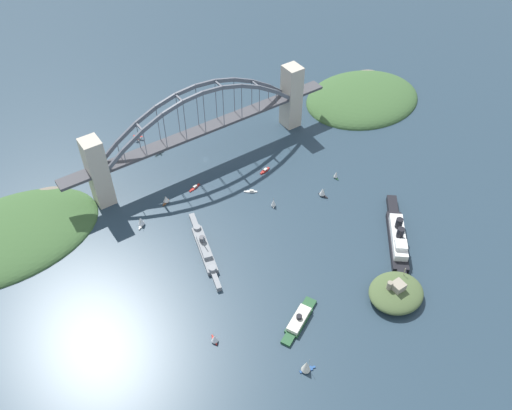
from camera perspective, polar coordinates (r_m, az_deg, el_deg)
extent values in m
plane|color=#283D4C|center=(471.78, -5.47, 4.90)|extent=(1400.00, 1400.00, 0.00)
cube|color=beige|center=(495.09, 3.79, 11.49)|extent=(14.26, 16.06, 60.51)
cube|color=beige|center=(427.75, -16.55, 3.37)|extent=(14.26, 16.06, 60.51)
cube|color=#47474C|center=(452.29, -5.74, 8.00)|extent=(171.86, 12.93, 2.40)
cube|color=#47474C|center=(504.58, 5.58, 12.28)|extent=(24.00, 12.93, 2.40)
cube|color=#47474C|center=(423.90, -18.94, 2.52)|extent=(24.00, 12.93, 2.40)
cube|color=slate|center=(487.89, 2.22, 12.21)|extent=(19.87, 1.80, 16.56)
cube|color=slate|center=(472.39, 0.46, 12.84)|extent=(19.57, 1.80, 13.66)
cube|color=slate|center=(459.02, -1.42, 13.17)|extent=(19.18, 1.80, 10.74)
cube|color=slate|center=(447.77, -3.40, 13.17)|extent=(18.71, 1.80, 7.78)
cube|color=slate|center=(438.68, -5.45, 12.80)|extent=(18.18, 1.80, 4.75)
cube|color=slate|center=(431.82, -7.54, 12.04)|extent=(18.18, 1.80, 4.75)
cube|color=slate|center=(427.28, -9.64, 10.90)|extent=(18.71, 1.80, 7.78)
cube|color=slate|center=(425.23, -11.69, 9.37)|extent=(19.18, 1.80, 10.74)
cube|color=slate|center=(425.82, -13.67, 7.49)|extent=(19.57, 1.80, 13.66)
cube|color=slate|center=(429.25, -15.55, 5.29)|extent=(19.87, 1.80, 16.56)
cube|color=slate|center=(480.10, 3.05, 11.59)|extent=(19.87, 1.80, 16.56)
cube|color=slate|center=(464.34, 1.30, 12.22)|extent=(19.57, 1.80, 13.66)
cube|color=slate|center=(450.72, -0.59, 12.54)|extent=(19.18, 1.80, 10.74)
cube|color=slate|center=(439.27, -2.58, 12.52)|extent=(18.71, 1.80, 7.78)
cube|color=slate|center=(430.00, -4.65, 12.14)|extent=(18.18, 1.80, 4.75)
cube|color=slate|center=(422.99, -6.77, 11.36)|extent=(18.18, 1.80, 4.75)
cube|color=slate|center=(418.36, -8.90, 10.19)|extent=(18.71, 1.80, 7.78)
cube|color=slate|center=(416.26, -10.99, 8.64)|extent=(19.18, 1.80, 10.74)
cube|color=slate|center=(416.87, -13.02, 6.72)|extent=(19.57, 1.80, 13.66)
cube|color=slate|center=(420.37, -14.94, 4.48)|extent=(19.87, 1.80, 16.56)
cube|color=slate|center=(492.39, 3.47, 11.52)|extent=(1.40, 11.64, 1.40)
cube|color=slate|center=(461.13, -0.05, 12.78)|extent=(1.40, 11.64, 1.40)
cube|color=slate|center=(438.43, -4.02, 12.75)|extent=(1.40, 11.64, 1.40)
cube|color=slate|center=(424.58, -8.22, 11.22)|extent=(1.40, 11.64, 1.40)
cube|color=slate|center=(420.46, -12.37, 8.15)|extent=(1.40, 11.64, 1.40)
cube|color=slate|center=(427.43, -16.16, 3.71)|extent=(1.40, 11.64, 1.40)
cylinder|color=slate|center=(483.09, 1.35, 11.96)|extent=(0.56, 0.56, 12.85)
cylinder|color=slate|center=(475.22, 2.17, 11.33)|extent=(0.56, 0.56, 12.85)
cylinder|color=slate|center=(471.54, -0.46, 11.86)|extent=(0.56, 0.56, 23.77)
cylinder|color=slate|center=(463.47, 0.36, 11.22)|extent=(0.56, 0.56, 23.77)
cylinder|color=slate|center=(461.31, -2.34, 11.58)|extent=(0.56, 0.56, 31.57)
cylinder|color=slate|center=(453.05, -1.54, 10.93)|extent=(0.56, 0.56, 31.57)
cylinder|color=slate|center=(452.44, -4.30, 11.11)|extent=(0.56, 0.56, 36.26)
cylinder|color=slate|center=(444.02, -3.51, 10.44)|extent=(0.56, 0.56, 36.26)
cylinder|color=slate|center=(444.99, -6.30, 10.45)|extent=(0.56, 0.56, 37.82)
cylinder|color=slate|center=(436.43, -5.54, 9.76)|extent=(0.56, 0.56, 37.82)
cylinder|color=slate|center=(439.03, -8.35, 9.58)|extent=(0.56, 0.56, 36.26)
cylinder|color=slate|center=(430.35, -7.61, 8.87)|extent=(0.56, 0.56, 36.26)
cylinder|color=slate|center=(434.63, -10.40, 8.51)|extent=(0.56, 0.56, 31.57)
cylinder|color=slate|center=(425.86, -9.70, 7.77)|extent=(0.56, 0.56, 31.57)
cylinder|color=slate|center=(431.85, -12.46, 7.25)|extent=(0.56, 0.56, 23.77)
cylinder|color=slate|center=(423.03, -11.79, 6.48)|extent=(0.56, 0.56, 23.77)
cylinder|color=slate|center=(430.78, -14.49, 5.80)|extent=(0.56, 0.56, 12.85)
cylinder|color=slate|center=(421.93, -13.85, 5.00)|extent=(0.56, 0.56, 12.85)
ellipsoid|color=#3D6033|center=(555.70, 11.28, 11.02)|extent=(120.93, 97.31, 22.83)
ellipsoid|color=#756B5B|center=(588.20, 11.48, 13.01)|extent=(42.33, 29.19, 12.55)
ellipsoid|color=#3D6033|center=(443.74, -25.03, -3.24)|extent=(140.23, 93.34, 19.29)
ellipsoid|color=#756B5B|center=(463.85, -22.28, 0.28)|extent=(49.08, 28.00, 10.61)
cube|color=black|center=(409.90, 14.83, -3.80)|extent=(44.98, 51.19, 5.46)
cube|color=black|center=(385.83, 15.37, -8.00)|extent=(16.89, 18.63, 5.46)
cube|color=black|center=(435.96, 14.36, -0.09)|extent=(17.86, 19.42, 5.46)
cube|color=white|center=(406.03, 14.97, -3.30)|extent=(34.61, 39.11, 5.29)
cube|color=white|center=(395.19, 15.24, -4.14)|extent=(12.55, 12.67, 3.20)
cylinder|color=black|center=(399.82, 15.17, -2.88)|extent=(5.11, 5.11, 8.09)
cylinder|color=black|center=(406.35, 15.04, -1.88)|extent=(5.11, 5.11, 8.09)
cylinder|color=tan|center=(381.38, 15.55, -7.01)|extent=(0.50, 0.50, 10.00)
cube|color=gray|center=(393.87, -5.51, -4.80)|extent=(19.26, 46.07, 3.79)
cube|color=gray|center=(375.04, -4.26, -8.13)|extent=(7.31, 15.59, 3.79)
cube|color=gray|center=(414.08, -6.63, -1.78)|extent=(7.99, 15.77, 3.79)
cube|color=gray|center=(391.33, -5.54, -4.48)|extent=(11.91, 23.64, 2.95)
cylinder|color=gray|center=(378.43, -4.69, -6.77)|extent=(5.49, 5.49, 2.20)
cylinder|color=gray|center=(405.44, -6.33, -2.41)|extent=(5.49, 5.49, 2.20)
cylinder|color=gray|center=(386.49, -5.61, -3.85)|extent=(0.60, 0.60, 10.00)
cylinder|color=#4C4C51|center=(391.56, -5.76, -3.65)|extent=(4.31, 4.31, 4.40)
cube|color=#23512D|center=(357.49, 4.59, -12.27)|extent=(25.47, 18.98, 2.02)
cube|color=#23512D|center=(349.58, 3.42, -14.19)|extent=(10.01, 9.37, 2.02)
cube|color=#23512D|center=(365.92, 5.69, -10.43)|extent=(10.60, 10.53, 2.02)
cube|color=beige|center=(355.50, 4.61, -12.06)|extent=(23.07, 16.84, 2.76)
cylinder|color=black|center=(353.35, 4.63, -11.83)|extent=(3.71, 3.71, 2.40)
ellipsoid|color=#4C6038|center=(376.56, 14.74, -9.06)|extent=(38.84, 34.51, 9.78)
cube|color=#9E937F|center=(371.45, 14.92, -8.46)|extent=(8.00, 8.00, 7.26)
cylinder|color=gray|center=(369.97, 14.06, -8.41)|extent=(3.60, 3.60, 7.98)
cylinder|color=#B7B7B2|center=(503.91, -12.68, 6.92)|extent=(4.81, 4.66, 0.90)
cylinder|color=#B7B7B2|center=(502.65, -12.32, 6.88)|extent=(4.81, 4.66, 0.90)
cylinder|color=navy|center=(503.34, -12.70, 7.01)|extent=(0.14, 0.14, 1.04)
cylinder|color=navy|center=(502.08, -12.34, 6.97)|extent=(0.14, 0.14, 1.04)
ellipsoid|color=#B21E19|center=(502.02, -12.54, 7.09)|extent=(5.92, 5.75, 1.28)
cylinder|color=navy|center=(504.27, -12.41, 7.31)|extent=(1.42, 1.43, 1.21)
cube|color=#B21E19|center=(502.33, -12.52, 7.20)|extent=(7.47, 7.69, 0.20)
cube|color=#B21E19|center=(499.75, -12.67, 6.89)|extent=(3.17, 3.24, 0.12)
cube|color=navy|center=(499.00, -12.69, 7.01)|extent=(0.88, 0.85, 1.50)
cylinder|color=#B7B7B2|center=(485.52, -10.30, 5.70)|extent=(2.02, 5.34, 0.90)
cylinder|color=#B7B7B2|center=(484.21, -10.58, 5.53)|extent=(2.02, 5.34, 0.90)
cylinder|color=black|center=(484.93, -10.32, 5.79)|extent=(0.14, 0.14, 1.01)
cylinder|color=black|center=(483.62, -10.59, 5.62)|extent=(0.14, 0.14, 1.01)
ellipsoid|color=gold|center=(483.51, -10.47, 5.82)|extent=(3.25, 8.43, 1.49)
cylinder|color=black|center=(481.06, -10.19, 5.64)|extent=(1.55, 1.09, 1.41)
cube|color=gold|center=(482.44, -10.40, 5.83)|extent=(9.80, 3.75, 0.20)
cube|color=gold|center=(485.83, -10.75, 6.01)|extent=(3.82, 1.87, 0.12)
cube|color=black|center=(485.01, -10.77, 6.14)|extent=(0.36, 1.10, 1.50)
cube|color=#B2231E|center=(443.95, -6.59, 1.84)|extent=(7.55, 4.69, 0.86)
cube|color=#B2231E|center=(441.52, -7.00, 1.50)|extent=(2.69, 2.08, 0.86)
cube|color=#B2231E|center=(446.42, -6.19, 2.17)|extent=(2.78, 2.34, 0.86)
cube|color=beige|center=(443.72, -6.53, 2.00)|extent=(4.02, 3.06, 1.21)
cube|color=#2D6B3D|center=(455.31, 8.54, 2.88)|extent=(1.95, 3.81, 0.73)
cube|color=#2D6B3D|center=(453.91, 8.72, 2.70)|extent=(0.84, 1.29, 0.73)
cube|color=#2D6B3D|center=(456.73, 8.37, 3.06)|extent=(0.98, 1.30, 0.73)
cylinder|color=tan|center=(452.77, 8.61, 3.20)|extent=(0.16, 0.16, 6.50)
cone|color=white|center=(453.60, 8.53, 3.25)|extent=(3.67, 3.67, 5.20)
cube|color=silver|center=(426.30, 1.87, -0.01)|extent=(3.72, 4.25, 1.03)
cube|color=silver|center=(428.27, 1.88, 0.25)|extent=(1.39, 1.53, 1.03)
cube|color=silver|center=(424.33, 1.87, -0.27)|extent=(1.50, 1.61, 1.03)
cylinder|color=tan|center=(423.65, 1.89, 0.42)|extent=(0.16, 0.16, 7.27)
cone|color=white|center=(423.04, 1.88, 0.27)|extent=(5.31, 5.31, 5.82)
cube|color=#B2231E|center=(350.64, -4.48, -14.18)|extent=(2.49, 5.04, 0.86)
cube|color=#B2231E|center=(352.26, -4.69, -13.78)|extent=(1.04, 1.71, 0.86)
cube|color=#B2231E|center=(349.05, -4.27, -14.59)|extent=(1.20, 1.74, 0.86)
cylinder|color=tan|center=(347.62, -4.54, -13.81)|extent=(0.16, 0.16, 6.71)
cone|color=white|center=(347.20, -4.45, -14.02)|extent=(5.03, 5.03, 5.37)
cube|color=silver|center=(419.80, -12.17, -2.16)|extent=(5.43, 5.26, 1.08)
cube|color=silver|center=(417.63, -12.35, -2.50)|extent=(1.98, 1.94, 1.08)
cube|color=silver|center=(421.98, -11.99, -1.81)|extent=(2.12, 2.08, 1.08)
cylinder|color=tan|center=(416.25, -12.28, -1.76)|extent=(0.16, 0.16, 8.15)
cone|color=white|center=(417.50, -12.20, -1.65)|extent=(6.97, 6.97, 6.52)
cube|color=silver|center=(437.58, -0.58, 1.44)|extent=(6.58, 5.52, 0.91)
cube|color=silver|center=(437.69, -1.15, 1.44)|extent=(2.46, 2.22, 0.91)
cube|color=silver|center=(437.51, -0.01, 1.43)|extent=(2.60, 2.41, 0.91)
cube|color=beige|center=(436.78, -0.48, 1.55)|extent=(3.66, 3.29, 1.39)
cube|color=black|center=(437.56, 7.18, 1.00)|extent=(3.42, 5.49, 0.86)
cube|color=black|center=(436.31, 7.55, 0.80)|extent=(1.38, 1.90, 0.86)
cube|color=black|center=(438.83, 6.82, 1.20)|extent=(1.57, 1.95, 0.86)
cylinder|color=tan|center=(434.36, 7.28, 1.40)|extent=(0.16, 0.16, 8.08)
cone|color=white|center=(435.19, 7.12, 1.45)|extent=(5.75, 5.75, 6.46)
cube|color=#B2231E|center=(456.81, 0.95, 3.68)|extent=(6.97, 4.28, 1.25)
cube|color=#B2231E|center=(454.32, 0.59, 3.41)|extent=(2.47, 2.01, 1.25)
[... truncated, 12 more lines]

